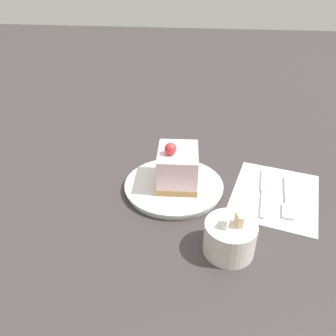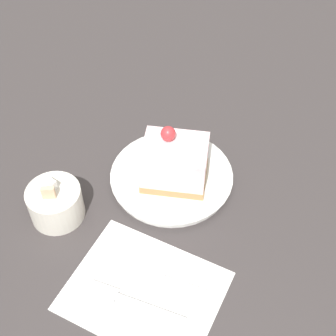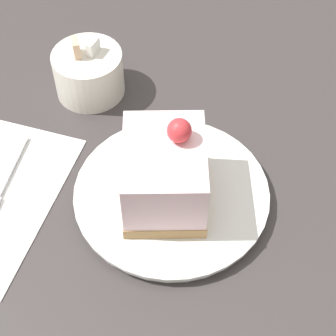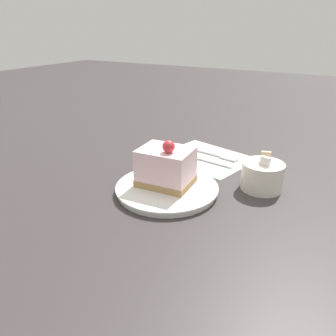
{
  "view_description": "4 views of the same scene",
  "coord_description": "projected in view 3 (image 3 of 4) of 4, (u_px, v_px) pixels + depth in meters",
  "views": [
    {
      "loc": [
        -0.08,
        0.59,
        0.42
      ],
      "look_at": [
        -0.01,
        0.02,
        0.06
      ],
      "focal_mm": 35.0,
      "sensor_mm": 36.0,
      "label": 1
    },
    {
      "loc": [
        -0.54,
        -0.09,
        0.62
      ],
      "look_at": [
        -0.04,
        0.02,
        0.05
      ],
      "focal_mm": 50.0,
      "sensor_mm": 36.0,
      "label": 2
    },
    {
      "loc": [
        -0.01,
        -0.34,
        0.51
      ],
      "look_at": [
        -0.02,
        0.01,
        0.07
      ],
      "focal_mm": 60.0,
      "sensor_mm": 36.0,
      "label": 3
    },
    {
      "loc": [
        0.5,
        0.31,
        0.32
      ],
      "look_at": [
        -0.02,
        0.02,
        0.06
      ],
      "focal_mm": 35.0,
      "sensor_mm": 36.0,
      "label": 4
    }
  ],
  "objects": [
    {
      "name": "ground_plane",
      "position": [
        190.0,
        211.0,
        0.61
      ],
      "size": [
        4.0,
        4.0,
        0.0
      ],
      "primitive_type": "plane",
      "color": "#383333"
    },
    {
      "name": "plate",
      "position": [
        171.0,
        194.0,
        0.61
      ],
      "size": [
        0.21,
        0.21,
        0.01
      ],
      "color": "silver",
      "rests_on": "ground_plane"
    },
    {
      "name": "cake_slice",
      "position": [
        165.0,
        173.0,
        0.57
      ],
      "size": [
        0.09,
        0.11,
        0.1
      ],
      "rotation": [
        0.0,
        0.0,
        0.07
      ],
      "color": "#AD8451",
      "rests_on": "plate"
    },
    {
      "name": "sugar_bowl",
      "position": [
        89.0,
        73.0,
        0.7
      ],
      "size": [
        0.09,
        0.09,
        0.08
      ],
      "color": "silver",
      "rests_on": "ground_plane"
    }
  ]
}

